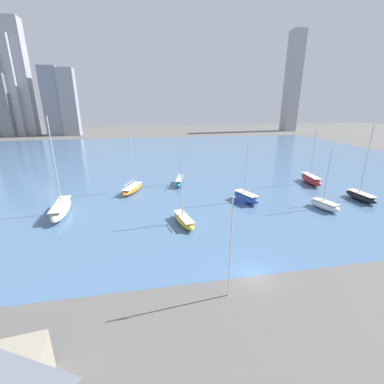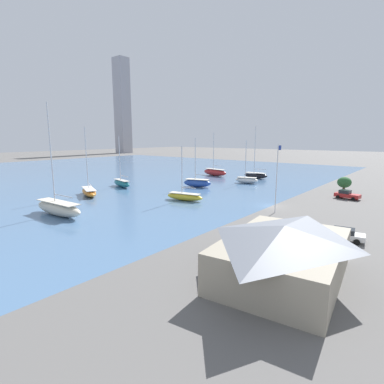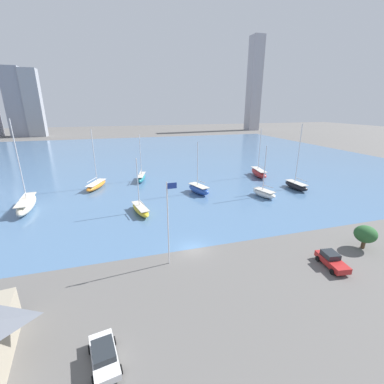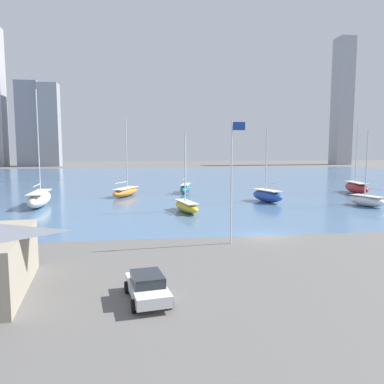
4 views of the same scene
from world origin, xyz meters
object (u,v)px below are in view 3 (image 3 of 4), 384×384
at_px(sailboat_cream, 27,204).
at_px(sailboat_white, 264,193).
at_px(sailboat_teal, 141,177).
at_px(sailboat_red, 259,173).
at_px(sailboat_orange, 96,185).
at_px(parked_pickup_red, 332,260).
at_px(flag_pole, 168,221).
at_px(parked_sedan_white, 104,355).
at_px(sailboat_yellow, 140,209).
at_px(sailboat_black, 296,185).
at_px(sailboat_blue, 199,189).

bearing_deg(sailboat_cream, sailboat_white, -10.86).
xyz_separation_m(sailboat_teal, sailboat_red, (32.33, -5.03, 0.18)).
xyz_separation_m(sailboat_orange, parked_pickup_red, (29.95, -42.20, -0.03)).
bearing_deg(flag_pole, sailboat_red, 46.51).
distance_m(sailboat_teal, parked_pickup_red, 49.60).
bearing_deg(parked_sedan_white, sailboat_orange, 84.24).
height_order(sailboat_white, sailboat_yellow, sailboat_white).
xyz_separation_m(sailboat_yellow, sailboat_black, (37.45, 4.40, 0.16)).
distance_m(sailboat_yellow, sailboat_red, 38.80).
height_order(sailboat_red, sailboat_cream, sailboat_cream).
relative_size(flag_pole, sailboat_black, 0.71).
distance_m(sailboat_white, parked_sedan_white, 44.80).
relative_size(sailboat_white, sailboat_blue, 0.95).
distance_m(flag_pole, parked_sedan_white, 14.86).
height_order(sailboat_orange, sailboat_red, sailboat_orange).
bearing_deg(sailboat_blue, sailboat_yellow, -169.25).
relative_size(sailboat_white, parked_pickup_red, 2.36).
xyz_separation_m(sailboat_black, sailboat_cream, (-58.25, 3.37, 0.21)).
height_order(flag_pole, sailboat_teal, sailboat_teal).
relative_size(sailboat_cream, parked_pickup_red, 3.61).
xyz_separation_m(flag_pole, sailboat_white, (25.06, 18.97, -4.98)).
bearing_deg(sailboat_teal, parked_sedan_white, -85.24).
bearing_deg(sailboat_white, sailboat_orange, 138.49).
height_order(sailboat_cream, parked_pickup_red, sailboat_cream).
bearing_deg(sailboat_red, sailboat_white, -107.96).
bearing_deg(sailboat_orange, sailboat_yellow, -41.46).
height_order(flag_pole, sailboat_white, sailboat_white).
height_order(sailboat_white, parked_pickup_red, sailboat_white).
relative_size(sailboat_blue, parked_sedan_white, 2.51).
relative_size(sailboat_yellow, parked_sedan_white, 2.20).
relative_size(sailboat_black, sailboat_cream, 0.90).
xyz_separation_m(sailboat_teal, sailboat_cream, (-23.24, -14.49, 0.21)).
xyz_separation_m(flag_pole, sailboat_yellow, (-1.94, 17.39, -5.06)).
bearing_deg(parked_pickup_red, sailboat_white, 84.73).
bearing_deg(sailboat_black, sailboat_cream, 173.32).
relative_size(sailboat_blue, sailboat_cream, 0.69).
bearing_deg(parked_pickup_red, parked_sedan_white, -160.73).
xyz_separation_m(sailboat_yellow, sailboat_blue, (13.92, 7.90, 0.25)).
relative_size(flag_pole, sailboat_blue, 0.92).
height_order(flag_pole, parked_pickup_red, flag_pole).
xyz_separation_m(sailboat_orange, parked_sedan_white, (3.19, -47.64, -0.10)).
bearing_deg(sailboat_cream, sailboat_red, 6.18).
xyz_separation_m(sailboat_black, parked_pickup_red, (-16.31, -28.09, -0.13)).
distance_m(sailboat_orange, sailboat_red, 43.60).
height_order(sailboat_blue, parked_pickup_red, sailboat_blue).
bearing_deg(parked_pickup_red, sailboat_cream, 150.92).
height_order(sailboat_teal, parked_sedan_white, sailboat_teal).
distance_m(sailboat_black, parked_sedan_white, 54.58).
bearing_deg(sailboat_black, sailboat_blue, 168.17).
relative_size(sailboat_white, sailboat_red, 0.83).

